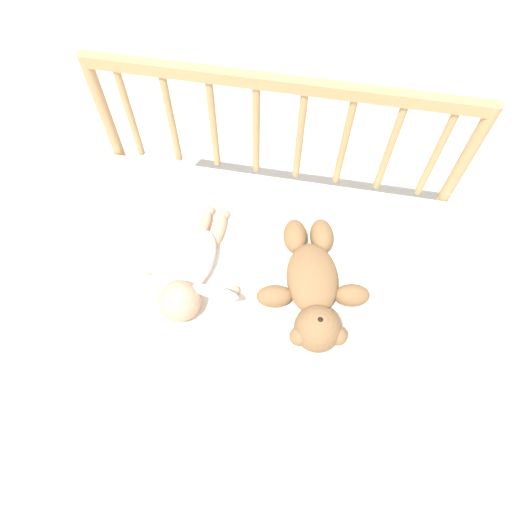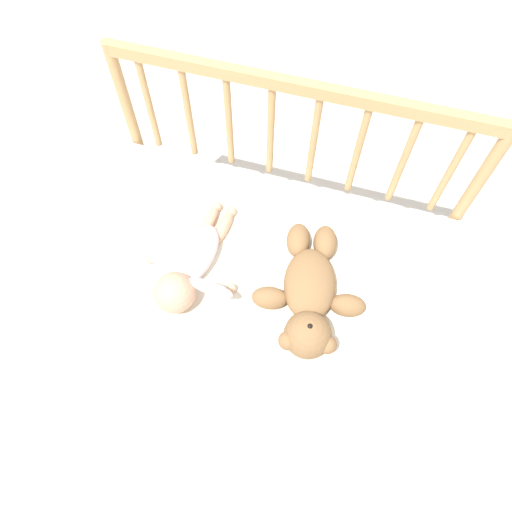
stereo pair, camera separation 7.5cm
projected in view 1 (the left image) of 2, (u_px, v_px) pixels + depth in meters
ground_plane at (257, 321)px, 1.72m from camera, size 12.00×12.00×0.00m
crib_mattress at (257, 296)px, 1.53m from camera, size 1.12×0.65×0.45m
crib_rail at (277, 146)px, 1.40m from camera, size 1.12×0.04×0.82m
blanket at (252, 275)px, 1.31m from camera, size 0.84×0.52×0.01m
teddy_bear at (313, 289)px, 1.24m from camera, size 0.32×0.42×0.13m
baby at (192, 273)px, 1.27m from camera, size 0.30×0.40×0.11m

